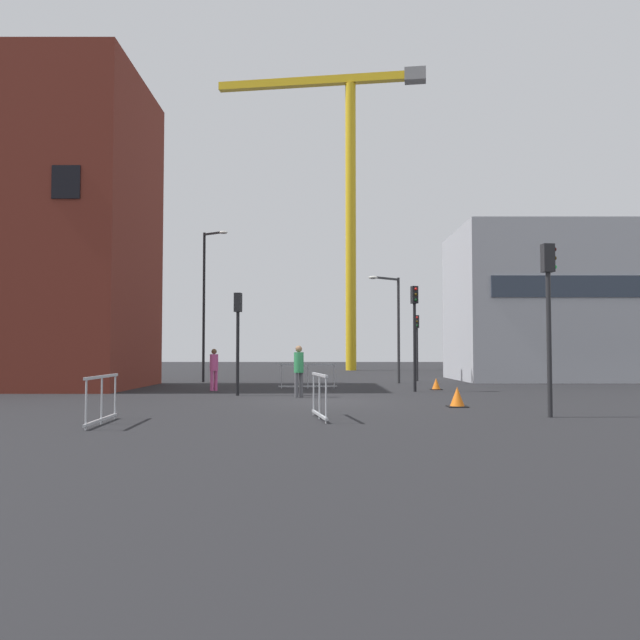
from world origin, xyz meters
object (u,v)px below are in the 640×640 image
(streetlamp_tall, at_px, (208,295))
(traffic_cone_striped, at_px, (437,384))
(pedestrian_walking, at_px, (300,367))
(streetlamp_short, at_px, (395,317))
(traffic_cone_on_verge, at_px, (459,398))
(traffic_light_far, at_px, (239,326))
(construction_crane, at_px, (347,174))
(traffic_light_corner, at_px, (418,336))
(pedestrian_waiting, at_px, (215,366))
(traffic_light_island, at_px, (416,321))
(traffic_light_near, at_px, (550,301))

(streetlamp_tall, height_order, traffic_cone_striped, streetlamp_tall)
(pedestrian_walking, bearing_deg, streetlamp_tall, 114.51)
(streetlamp_short, distance_m, traffic_cone_striped, 6.39)
(traffic_cone_striped, height_order, traffic_cone_on_verge, traffic_cone_on_verge)
(traffic_light_far, distance_m, traffic_cone_on_verge, 8.90)
(construction_crane, distance_m, traffic_cone_striped, 33.19)
(traffic_light_corner, distance_m, traffic_cone_striped, 8.45)
(streetlamp_short, relative_size, pedestrian_waiting, 3.12)
(traffic_light_far, xyz_separation_m, traffic_cone_striped, (7.89, 3.65, -2.32))
(traffic_light_island, xyz_separation_m, traffic_cone_striped, (1.07, 1.32, -2.61))
(traffic_light_island, distance_m, traffic_cone_striped, 3.11)
(streetlamp_tall, relative_size, traffic_cone_striped, 16.18)
(traffic_light_far, height_order, traffic_light_near, traffic_light_near)
(streetlamp_short, bearing_deg, pedestrian_walking, -114.01)
(traffic_cone_on_verge, bearing_deg, streetlamp_tall, 122.64)
(traffic_light_far, relative_size, traffic_light_corner, 1.05)
(traffic_light_island, relative_size, pedestrian_waiting, 2.47)
(construction_crane, relative_size, traffic_light_far, 6.84)
(traffic_light_island, relative_size, traffic_cone_striped, 8.67)
(streetlamp_tall, distance_m, streetlamp_short, 9.92)
(traffic_light_far, distance_m, traffic_cone_striped, 9.00)
(traffic_light_corner, xyz_separation_m, pedestrian_waiting, (-9.64, -8.81, -1.43))
(traffic_light_far, bearing_deg, streetlamp_tall, 105.77)
(traffic_light_corner, bearing_deg, pedestrian_walking, -115.33)
(pedestrian_walking, distance_m, traffic_cone_striped, 7.31)
(traffic_light_near, bearing_deg, traffic_light_far, 137.19)
(construction_crane, bearing_deg, traffic_cone_on_verge, -87.31)
(streetlamp_short, distance_m, pedestrian_walking, 11.24)
(traffic_light_island, bearing_deg, pedestrian_waiting, 175.45)
(streetlamp_short, bearing_deg, construction_crane, 93.72)
(streetlamp_short, height_order, traffic_light_near, streetlamp_short)
(traffic_light_far, xyz_separation_m, traffic_cone_on_verge, (6.99, -5.00, -2.27))
(streetlamp_short, bearing_deg, traffic_cone_striped, -78.18)
(construction_crane, height_order, traffic_cone_on_verge, construction_crane)
(traffic_light_far, xyz_separation_m, traffic_light_near, (8.65, -8.02, 0.31))
(traffic_cone_striped, bearing_deg, construction_crane, 95.29)
(construction_crane, relative_size, traffic_light_corner, 7.18)
(traffic_light_near, relative_size, traffic_light_corner, 1.19)
(streetlamp_short, height_order, traffic_cone_on_verge, streetlamp_short)
(streetlamp_short, height_order, traffic_light_corner, streetlamp_short)
(traffic_light_near, distance_m, pedestrian_waiting, 14.98)
(pedestrian_waiting, bearing_deg, pedestrian_walking, -47.38)
(traffic_light_island, bearing_deg, construction_crane, 93.01)
(construction_crane, distance_m, traffic_light_island, 33.07)
(traffic_light_far, bearing_deg, construction_crane, 80.76)
(construction_crane, xyz_separation_m, streetlamp_short, (1.50, -23.11, -13.56))
(pedestrian_waiting, relative_size, traffic_cone_on_verge, 2.96)
(traffic_light_far, distance_m, traffic_light_near, 11.80)
(traffic_light_far, height_order, traffic_light_corner, traffic_light_far)
(pedestrian_waiting, bearing_deg, streetlamp_tall, 102.21)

